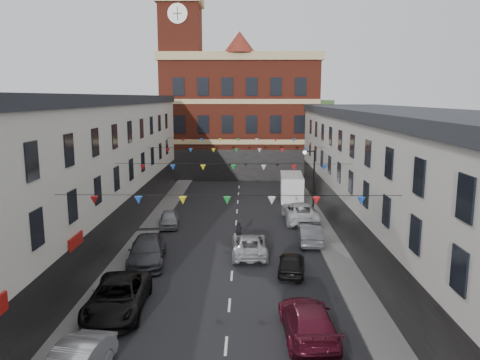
{
  "coord_description": "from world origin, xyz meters",
  "views": [
    {
      "loc": [
        0.85,
        -26.49,
        10.54
      ],
      "look_at": [
        0.37,
        9.03,
        4.22
      ],
      "focal_mm": 35.0,
      "sensor_mm": 36.0,
      "label": 1
    }
  ],
  "objects_px": {
    "street_lamp": "(311,174)",
    "moving_car": "(249,245)",
    "car_left_d": "(147,251)",
    "car_right_f": "(300,212)",
    "car_left_e": "(169,219)",
    "car_right_e": "(310,233)",
    "car_right_c": "(308,321)",
    "white_van": "(291,187)",
    "car_right_d": "(291,263)",
    "pedestrian": "(239,232)",
    "car_left_c": "(118,297)"
  },
  "relations": [
    {
      "from": "street_lamp",
      "to": "moving_car",
      "type": "height_order",
      "value": "street_lamp"
    },
    {
      "from": "moving_car",
      "to": "pedestrian",
      "type": "relative_size",
      "value": 3.31
    },
    {
      "from": "street_lamp",
      "to": "pedestrian",
      "type": "height_order",
      "value": "street_lamp"
    },
    {
      "from": "street_lamp",
      "to": "car_left_e",
      "type": "bearing_deg",
      "value": -165.14
    },
    {
      "from": "car_right_d",
      "to": "car_right_e",
      "type": "bearing_deg",
      "value": -100.58
    },
    {
      "from": "car_right_d",
      "to": "pedestrian",
      "type": "relative_size",
      "value": 2.5
    },
    {
      "from": "car_right_f",
      "to": "moving_car",
      "type": "height_order",
      "value": "car_right_f"
    },
    {
      "from": "car_left_d",
      "to": "car_right_f",
      "type": "height_order",
      "value": "car_right_f"
    },
    {
      "from": "white_van",
      "to": "car_right_e",
      "type": "bearing_deg",
      "value": -87.3
    },
    {
      "from": "car_right_e",
      "to": "pedestrian",
      "type": "height_order",
      "value": "pedestrian"
    },
    {
      "from": "car_left_e",
      "to": "car_right_c",
      "type": "distance_m",
      "value": 20.2
    },
    {
      "from": "moving_car",
      "to": "white_van",
      "type": "distance_m",
      "value": 18.34
    },
    {
      "from": "street_lamp",
      "to": "white_van",
      "type": "xyz_separation_m",
      "value": [
        -0.95,
        7.6,
        -2.62
      ]
    },
    {
      "from": "car_right_c",
      "to": "car_right_f",
      "type": "relative_size",
      "value": 0.91
    },
    {
      "from": "car_right_e",
      "to": "pedestrian",
      "type": "relative_size",
      "value": 2.92
    },
    {
      "from": "car_right_d",
      "to": "car_right_f",
      "type": "bearing_deg",
      "value": -91.82
    },
    {
      "from": "car_left_e",
      "to": "white_van",
      "type": "relative_size",
      "value": 0.65
    },
    {
      "from": "car_left_e",
      "to": "car_right_e",
      "type": "distance_m",
      "value": 11.82
    },
    {
      "from": "car_left_c",
      "to": "car_right_f",
      "type": "height_order",
      "value": "car_right_f"
    },
    {
      "from": "pedestrian",
      "to": "car_left_d",
      "type": "bearing_deg",
      "value": -145.6
    },
    {
      "from": "car_left_c",
      "to": "car_left_d",
      "type": "bearing_deg",
      "value": 87.46
    },
    {
      "from": "white_van",
      "to": "car_right_f",
      "type": "bearing_deg",
      "value": -87.56
    },
    {
      "from": "moving_car",
      "to": "white_van",
      "type": "bearing_deg",
      "value": -105.56
    },
    {
      "from": "street_lamp",
      "to": "white_van",
      "type": "relative_size",
      "value": 1.03
    },
    {
      "from": "street_lamp",
      "to": "car_right_f",
      "type": "distance_m",
      "value": 3.53
    },
    {
      "from": "car_left_d",
      "to": "car_right_e",
      "type": "height_order",
      "value": "car_left_d"
    },
    {
      "from": "moving_car",
      "to": "white_van",
      "type": "height_order",
      "value": "white_van"
    },
    {
      "from": "white_van",
      "to": "pedestrian",
      "type": "distance_m",
      "value": 15.97
    },
    {
      "from": "car_left_d",
      "to": "pedestrian",
      "type": "distance_m",
      "value": 7.29
    },
    {
      "from": "street_lamp",
      "to": "car_right_c",
      "type": "relative_size",
      "value": 1.11
    },
    {
      "from": "car_left_d",
      "to": "car_left_e",
      "type": "distance_m",
      "value": 8.63
    },
    {
      "from": "car_right_d",
      "to": "car_right_e",
      "type": "distance_m",
      "value": 6.26
    },
    {
      "from": "street_lamp",
      "to": "car_left_d",
      "type": "height_order",
      "value": "street_lamp"
    },
    {
      "from": "car_left_d",
      "to": "car_right_f",
      "type": "distance_m",
      "value": 15.18
    },
    {
      "from": "car_right_c",
      "to": "moving_car",
      "type": "height_order",
      "value": "car_right_c"
    },
    {
      "from": "car_left_e",
      "to": "moving_car",
      "type": "relative_size",
      "value": 0.75
    },
    {
      "from": "street_lamp",
      "to": "car_left_e",
      "type": "relative_size",
      "value": 1.58
    },
    {
      "from": "car_right_d",
      "to": "moving_car",
      "type": "height_order",
      "value": "moving_car"
    },
    {
      "from": "car_left_c",
      "to": "white_van",
      "type": "xyz_separation_m",
      "value": [
        11.1,
        26.44,
        0.48
      ]
    },
    {
      "from": "car_right_e",
      "to": "white_van",
      "type": "bearing_deg",
      "value": -87.7
    },
    {
      "from": "car_left_d",
      "to": "car_right_c",
      "type": "distance_m",
      "value": 13.08
    },
    {
      "from": "car_left_e",
      "to": "white_van",
      "type": "height_order",
      "value": "white_van"
    },
    {
      "from": "moving_car",
      "to": "car_right_e",
      "type": "bearing_deg",
      "value": -150.44
    },
    {
      "from": "car_right_c",
      "to": "moving_car",
      "type": "distance_m",
      "value": 11.35
    },
    {
      "from": "car_right_f",
      "to": "street_lamp",
      "type": "bearing_deg",
      "value": -129.09
    },
    {
      "from": "street_lamp",
      "to": "car_right_d",
      "type": "bearing_deg",
      "value": -102.34
    },
    {
      "from": "car_left_c",
      "to": "car_right_e",
      "type": "relative_size",
      "value": 1.3
    },
    {
      "from": "car_left_d",
      "to": "car_left_e",
      "type": "bearing_deg",
      "value": 83.35
    },
    {
      "from": "car_left_e",
      "to": "pedestrian",
      "type": "distance_m",
      "value": 7.24
    },
    {
      "from": "car_right_e",
      "to": "car_right_c",
      "type": "bearing_deg",
      "value": 84.79
    }
  ]
}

